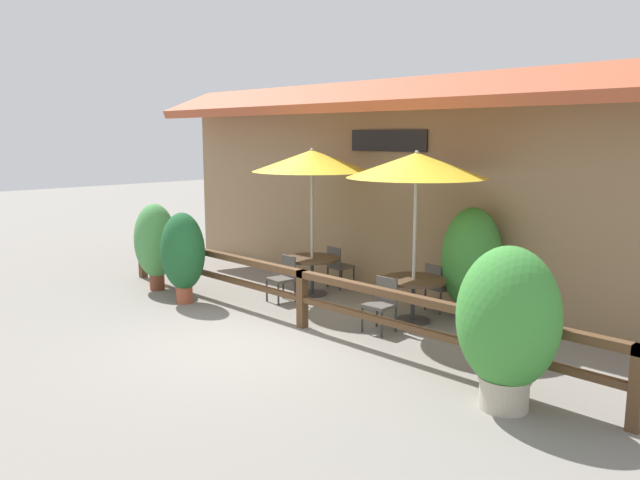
# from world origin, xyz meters

# --- Properties ---
(ground_plane) EXTENTS (60.00, 60.00, 0.00)m
(ground_plane) POSITION_xyz_m (0.00, 0.00, 0.00)
(ground_plane) COLOR gray
(building_facade) EXTENTS (14.28, 1.49, 4.23)m
(building_facade) POSITION_xyz_m (-0.00, 4.10, 2.16)
(building_facade) COLOR #997A56
(building_facade) RESTS_ON ground
(patio_railing) EXTENTS (10.40, 0.14, 0.95)m
(patio_railing) POSITION_xyz_m (0.00, 1.05, 0.70)
(patio_railing) COLOR brown
(patio_railing) RESTS_ON ground
(patio_umbrella_near) EXTENTS (2.30, 2.30, 2.86)m
(patio_umbrella_near) POSITION_xyz_m (-1.43, 2.67, 2.62)
(patio_umbrella_near) COLOR #B7B2A8
(patio_umbrella_near) RESTS_ON ground
(dining_table_near) EXTENTS (1.08, 1.08, 0.74)m
(dining_table_near) POSITION_xyz_m (-1.43, 2.67, 0.60)
(dining_table_near) COLOR #4C3826
(dining_table_near) RESTS_ON ground
(chair_near_streetside) EXTENTS (0.46, 0.46, 0.86)m
(chair_near_streetside) POSITION_xyz_m (-1.43, 1.91, 0.48)
(chair_near_streetside) COLOR #514C47
(chair_near_streetside) RESTS_ON ground
(chair_near_wallside) EXTENTS (0.46, 0.46, 0.86)m
(chair_near_wallside) POSITION_xyz_m (-1.43, 3.42, 0.48)
(chair_near_wallside) COLOR #514C47
(chair_near_wallside) RESTS_ON ground
(patio_umbrella_middle) EXTENTS (2.30, 2.30, 2.86)m
(patio_umbrella_middle) POSITION_xyz_m (1.07, 2.60, 2.62)
(patio_umbrella_middle) COLOR #B7B2A8
(patio_umbrella_middle) RESTS_ON ground
(dining_table_middle) EXTENTS (1.08, 1.08, 0.74)m
(dining_table_middle) POSITION_xyz_m (1.07, 2.60, 0.60)
(dining_table_middle) COLOR #4C3826
(dining_table_middle) RESTS_ON ground
(chair_middle_streetside) EXTENTS (0.44, 0.44, 0.86)m
(chair_middle_streetside) POSITION_xyz_m (1.04, 1.81, 0.48)
(chair_middle_streetside) COLOR #514C47
(chair_middle_streetside) RESTS_ON ground
(chair_middle_wallside) EXTENTS (0.49, 0.49, 0.86)m
(chair_middle_wallside) POSITION_xyz_m (1.04, 3.39, 0.48)
(chair_middle_wallside) COLOR #514C47
(chair_middle_wallside) RESTS_ON ground
(potted_plant_corner_fern) EXTENTS (0.91, 0.82, 1.76)m
(potted_plant_corner_fern) POSITION_xyz_m (-3.93, 0.69, 0.99)
(potted_plant_corner_fern) COLOR brown
(potted_plant_corner_fern) RESTS_ON ground
(potted_plant_small_flowering) EXTENTS (0.87, 0.78, 1.71)m
(potted_plant_small_flowering) POSITION_xyz_m (-2.67, 0.53, 0.95)
(potted_plant_small_flowering) COLOR #9E4C33
(potted_plant_small_flowering) RESTS_ON ground
(potted_plant_entrance_palm) EXTENTS (1.19, 1.07, 1.90)m
(potted_plant_entrance_palm) POSITION_xyz_m (3.87, 0.59, 1.03)
(potted_plant_entrance_palm) COLOR #B7AD99
(potted_plant_entrance_palm) RESTS_ON ground
(potted_plant_tall_tropical) EXTENTS (1.06, 0.95, 1.90)m
(potted_plant_tall_tropical) POSITION_xyz_m (1.58, 3.55, 0.97)
(potted_plant_tall_tropical) COLOR brown
(potted_plant_tall_tropical) RESTS_ON ground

